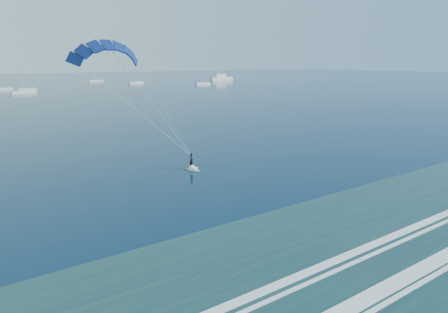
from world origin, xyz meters
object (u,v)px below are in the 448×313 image
at_px(sailboat_4, 96,81).
at_px(sailboat_7, 24,92).
at_px(sailboat_5, 136,83).
at_px(sailboat_6, 203,83).
at_px(kitesurfer_rig, 154,107).
at_px(motor_yacht, 221,78).
at_px(sailboat_3, 27,90).

distance_m(sailboat_4, sailboat_7, 91.94).
relative_size(sailboat_5, sailboat_6, 0.92).
bearing_deg(sailboat_4, sailboat_5, -70.40).
bearing_deg(sailboat_7, kitesurfer_rig, -93.49).
bearing_deg(motor_yacht, sailboat_7, -162.45).
height_order(sailboat_4, sailboat_5, sailboat_4).
bearing_deg(sailboat_4, motor_yacht, -26.14).
distance_m(sailboat_3, sailboat_5, 66.95).
distance_m(sailboat_5, sailboat_7, 77.11).
xyz_separation_m(sailboat_3, sailboat_6, (89.55, -4.25, 0.01)).
height_order(sailboat_3, sailboat_4, sailboat_4).
bearing_deg(sailboat_5, sailboat_7, -148.48).
bearing_deg(motor_yacht, sailboat_6, -138.20).
height_order(sailboat_5, sailboat_6, sailboat_6).
distance_m(motor_yacht, sailboat_4, 79.93).
height_order(kitesurfer_rig, sailboat_6, kitesurfer_rig).
xyz_separation_m(motor_yacht, sailboat_5, (-59.46, 0.71, -1.08)).
bearing_deg(sailboat_3, motor_yacht, 11.33).
bearing_deg(kitesurfer_rig, sailboat_6, 56.29).
height_order(motor_yacht, sailboat_3, sailboat_3).
xyz_separation_m(sailboat_4, sailboat_7, (-53.45, -74.81, 0.01)).
bearing_deg(kitesurfer_rig, sailboat_4, 74.00).
bearing_deg(kitesurfer_rig, sailboat_5, 67.77).
distance_m(sailboat_4, sailboat_5, 36.62).
distance_m(kitesurfer_rig, motor_yacht, 225.40).
bearing_deg(motor_yacht, sailboat_3, -168.67).
xyz_separation_m(kitesurfer_rig, sailboat_5, (74.36, 181.96, -7.78)).
bearing_deg(sailboat_7, sailboat_5, 31.52).
bearing_deg(sailboat_4, sailboat_7, -125.54).
height_order(sailboat_3, sailboat_7, sailboat_7).
relative_size(kitesurfer_rig, sailboat_3, 1.67).
bearing_deg(motor_yacht, sailboat_5, 179.32).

